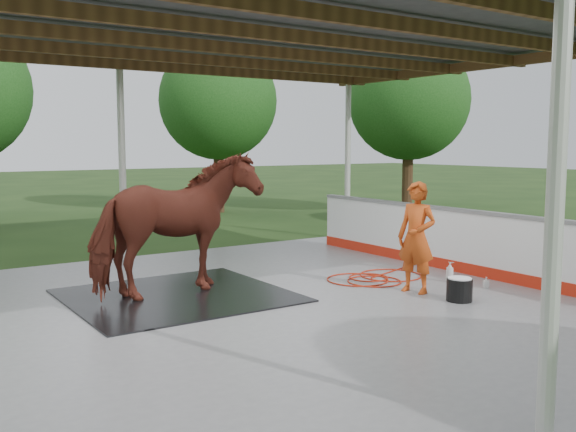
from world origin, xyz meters
TOP-DOWN VIEW (x-y plane):
  - ground at (0.00, 0.00)m, footprint 100.00×100.00m
  - concrete_slab at (0.00, 0.00)m, footprint 12.00×10.00m
  - pavilion_structure at (0.00, -0.00)m, footprint 12.60×10.60m
  - dasher_board at (4.60, 0.00)m, footprint 0.16×8.00m
  - tree_belt at (0.30, 0.90)m, footprint 28.00×28.00m
  - rubber_mat at (-0.41, 1.29)m, footprint 3.15×2.96m
  - horse at (-0.41, 1.29)m, footprint 2.67×1.47m
  - handler at (2.78, -0.54)m, footprint 0.56×0.72m
  - wash_bucket at (2.91, -1.31)m, footprint 0.38×0.38m
  - soap_bottle_a at (3.78, -0.34)m, footprint 0.18×0.18m
  - soap_bottle_b at (3.96, -0.95)m, footprint 0.10×0.11m
  - hose_coil at (2.91, 0.56)m, footprint 2.32×1.24m

SIDE VIEW (x-z plane):
  - ground at x=0.00m, z-range 0.00..0.00m
  - concrete_slab at x=0.00m, z-range 0.00..0.05m
  - rubber_mat at x=-0.41m, z-range 0.05..0.07m
  - hose_coil at x=2.91m, z-range 0.05..0.07m
  - soap_bottle_b at x=3.96m, z-range 0.05..0.22m
  - soap_bottle_a at x=3.78m, z-range 0.05..0.39m
  - wash_bucket at x=2.91m, z-range 0.05..0.40m
  - dasher_board at x=4.60m, z-range 0.02..1.17m
  - handler at x=2.78m, z-range 0.05..1.78m
  - horse at x=-0.41m, z-range 0.07..2.23m
  - tree_belt at x=0.30m, z-range 0.89..6.69m
  - pavilion_structure at x=0.00m, z-range 1.94..5.99m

